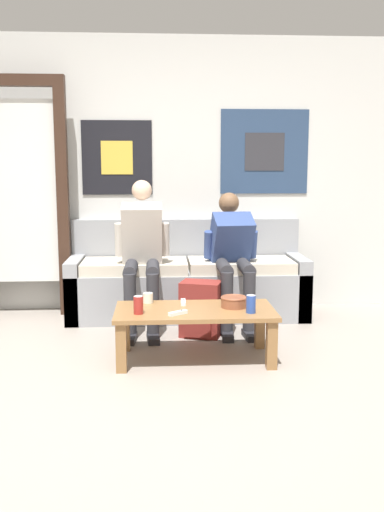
{
  "coord_description": "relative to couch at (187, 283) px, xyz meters",
  "views": [
    {
      "loc": [
        0.01,
        -3.04,
        1.36
      ],
      "look_at": [
        0.27,
        1.28,
        0.68
      ],
      "focal_mm": 40.0,
      "sensor_mm": 36.0,
      "label": 1
    }
  ],
  "objects": [
    {
      "name": "backpack",
      "position": [
        0.07,
        -0.66,
        -0.09
      ],
      "size": [
        0.37,
        0.32,
        0.45
      ],
      "color": "maroon",
      "rests_on": "ground_plane"
    },
    {
      "name": "person_seated_adult",
      "position": [
        -0.4,
        -0.36,
        0.37
      ],
      "size": [
        0.47,
        0.84,
        1.24
      ],
      "color": "#2D2D33",
      "rests_on": "ground_plane"
    },
    {
      "name": "game_controller_near_left",
      "position": [
        -0.14,
        -1.37,
        0.08
      ],
      "size": [
        0.14,
        0.11,
        0.03
      ],
      "color": "white",
      "rests_on": "coffee_table"
    },
    {
      "name": "drink_can_blue",
      "position": [
        0.36,
        -1.35,
        0.13
      ],
      "size": [
        0.07,
        0.07,
        0.12
      ],
      "color": "#28479E",
      "rests_on": "coffee_table"
    },
    {
      "name": "ground_plane",
      "position": [
        -0.27,
        -2.07,
        -0.3
      ],
      "size": [
        18.0,
        18.0,
        0.0
      ],
      "primitive_type": "plane",
      "color": "gray"
    },
    {
      "name": "drink_can_red",
      "position": [
        -0.4,
        -1.33,
        0.13
      ],
      "size": [
        0.07,
        0.07,
        0.12
      ],
      "color": "maroon",
      "rests_on": "coffee_table"
    },
    {
      "name": "game_controller_near_right",
      "position": [
        -0.09,
        -1.06,
        0.08
      ],
      "size": [
        0.04,
        0.15,
        0.03
      ],
      "color": "white",
      "rests_on": "coffee_table"
    },
    {
      "name": "wall_back",
      "position": [
        -0.27,
        0.34,
        0.97
      ],
      "size": [
        10.0,
        0.07,
        2.55
      ],
      "color": "silver",
      "rests_on": "ground_plane"
    },
    {
      "name": "door_frame",
      "position": [
        -1.57,
        0.12,
        0.89
      ],
      "size": [
        1.0,
        0.1,
        2.15
      ],
      "color": "#382319",
      "rests_on": "ground_plane"
    },
    {
      "name": "pillar_candle",
      "position": [
        -0.34,
        -1.02,
        0.1
      ],
      "size": [
        0.07,
        0.07,
        0.09
      ],
      "color": "silver",
      "rests_on": "coffee_table"
    },
    {
      "name": "coffee_table",
      "position": [
        -0.01,
        -1.22,
        0.0
      ],
      "size": [
        1.12,
        0.56,
        0.37
      ],
      "color": "olive",
      "rests_on": "ground_plane"
    },
    {
      "name": "ceramic_bowl",
      "position": [
        0.27,
        -1.18,
        0.11
      ],
      "size": [
        0.19,
        0.19,
        0.08
      ],
      "color": "brown",
      "rests_on": "coffee_table"
    },
    {
      "name": "person_seated_teen",
      "position": [
        0.37,
        -0.32,
        0.33
      ],
      "size": [
        0.47,
        0.94,
        1.13
      ],
      "color": "#2D2D33",
      "rests_on": "ground_plane"
    },
    {
      "name": "couch",
      "position": [
        0.0,
        0.0,
        0.0
      ],
      "size": [
        2.14,
        0.69,
        0.87
      ],
      "color": "gray",
      "rests_on": "ground_plane"
    }
  ]
}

